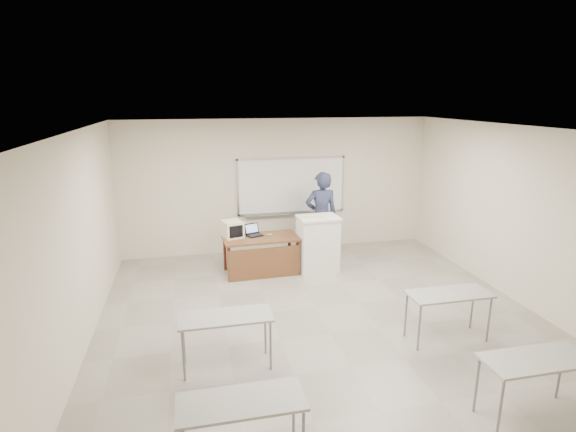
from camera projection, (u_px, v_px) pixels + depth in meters
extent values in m
cube|color=gray|center=(331.00, 334.00, 6.76)|extent=(7.00, 8.00, 0.01)
cube|color=white|center=(291.00, 186.00, 10.18)|extent=(2.40, 0.03, 1.20)
cube|color=#B7BABC|center=(292.00, 158.00, 10.02)|extent=(2.48, 0.04, 0.04)
cube|color=#B7BABC|center=(291.00, 212.00, 10.34)|extent=(2.48, 0.04, 0.04)
cube|color=#B7BABC|center=(238.00, 188.00, 9.92)|extent=(0.04, 0.04, 1.28)
cube|color=#B7BABC|center=(343.00, 183.00, 10.43)|extent=(0.04, 0.04, 1.28)
cube|color=#B7BABC|center=(292.00, 214.00, 10.30)|extent=(2.16, 0.07, 0.02)
cube|color=gray|center=(225.00, 317.00, 5.77)|extent=(1.20, 0.50, 0.03)
cylinder|color=slate|center=(183.00, 356.00, 5.56)|extent=(0.03, 0.03, 0.70)
cylinder|color=slate|center=(271.00, 345.00, 5.79)|extent=(0.03, 0.03, 0.70)
cylinder|color=slate|center=(183.00, 339.00, 5.94)|extent=(0.03, 0.03, 0.70)
cylinder|color=slate|center=(265.00, 330.00, 6.17)|extent=(0.03, 0.03, 0.70)
cube|color=gray|center=(449.00, 294.00, 6.44)|extent=(1.20, 0.50, 0.03)
cylinder|color=slate|center=(419.00, 328.00, 6.23)|extent=(0.03, 0.03, 0.70)
cylinder|color=slate|center=(489.00, 320.00, 6.46)|extent=(0.03, 0.03, 0.70)
cylinder|color=slate|center=(406.00, 315.00, 6.61)|extent=(0.03, 0.03, 0.70)
cylinder|color=slate|center=(472.00, 307.00, 6.84)|extent=(0.03, 0.03, 0.70)
cube|color=gray|center=(241.00, 402.00, 4.17)|extent=(1.20, 0.50, 0.03)
cylinder|color=slate|center=(183.00, 429.00, 4.33)|extent=(0.03, 0.03, 0.70)
cylinder|color=slate|center=(294.00, 412.00, 4.56)|extent=(0.03, 0.03, 0.70)
cube|color=gray|center=(537.00, 360.00, 4.84)|extent=(1.20, 0.50, 0.03)
cylinder|color=slate|center=(500.00, 408.00, 4.63)|extent=(0.03, 0.03, 0.70)
cylinder|color=slate|center=(477.00, 385.00, 5.01)|extent=(0.03, 0.03, 0.70)
cylinder|color=slate|center=(560.00, 372.00, 5.24)|extent=(0.03, 0.03, 0.70)
cube|color=brown|center=(261.00, 238.00, 8.94)|extent=(1.49, 0.74, 0.04)
cube|color=brown|center=(264.00, 264.00, 8.72)|extent=(1.41, 0.03, 0.63)
cylinder|color=#481A10|center=(228.00, 264.00, 8.60)|extent=(0.06, 0.06, 0.71)
cylinder|color=#481A10|center=(297.00, 258.00, 8.89)|extent=(0.06, 0.06, 0.71)
cylinder|color=#481A10|center=(225.00, 253.00, 9.19)|extent=(0.06, 0.06, 0.71)
cylinder|color=#481A10|center=(290.00, 248.00, 9.48)|extent=(0.06, 0.06, 0.71)
cube|color=white|center=(318.00, 245.00, 9.08)|extent=(0.77, 0.55, 1.10)
cube|color=white|center=(318.00, 218.00, 8.94)|extent=(0.81, 0.59, 0.04)
cube|color=beige|center=(232.00, 229.00, 8.92)|extent=(0.35, 0.37, 0.33)
cube|color=beige|center=(233.00, 232.00, 8.73)|extent=(0.37, 0.04, 0.35)
cube|color=black|center=(233.00, 232.00, 8.71)|extent=(0.28, 0.01, 0.24)
cube|color=black|center=(255.00, 235.00, 9.01)|extent=(0.30, 0.22, 0.02)
cube|color=black|center=(255.00, 235.00, 9.00)|extent=(0.25, 0.13, 0.01)
cube|color=black|center=(254.00, 228.00, 9.11)|extent=(0.30, 0.07, 0.21)
cube|color=#7D8EBD|center=(254.00, 228.00, 9.10)|extent=(0.26, 0.05, 0.16)
ellipsoid|color=#999DA0|center=(270.00, 235.00, 9.02)|extent=(0.12, 0.10, 0.04)
cube|color=beige|center=(313.00, 218.00, 8.78)|extent=(0.53, 0.28, 0.03)
imported|color=black|center=(321.00, 216.00, 9.67)|extent=(0.71, 0.47, 1.93)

